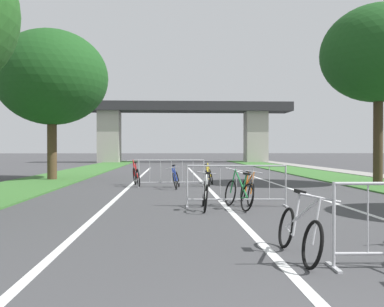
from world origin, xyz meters
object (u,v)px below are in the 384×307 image
Objects in this scene: bicycle_red_0 at (136,176)px; bicycle_white_7 at (205,194)px; crowd_barrier_third at (171,173)px; tree_left_oak_near at (52,78)px; bicycle_yellow_2 at (209,177)px; bicycle_blue_3 at (176,179)px; bicycle_green_4 at (239,193)px; tree_right_pine_far at (378,54)px; bicycle_orange_6 at (247,190)px; bicycle_silver_8 at (299,232)px; crowd_barrier_second at (236,186)px.

bicycle_white_7 is (2.18, -6.52, -0.02)m from bicycle_red_0.
bicycle_red_0 reaches higher than bicycle_white_7.
tree_left_oak_near is at bearing 145.71° from crowd_barrier_third.
tree_left_oak_near reaches higher than crowd_barrier_third.
crowd_barrier_third is (5.56, -3.79, -4.25)m from tree_left_oak_near.
crowd_barrier_third is 1.62m from bicycle_yellow_2.
bicycle_yellow_2 is 1.00× the size of bicycle_blue_3.
bicycle_green_4 is (7.18, -9.67, -4.40)m from tree_left_oak_near.
tree_right_pine_far reaches higher than tree_left_oak_near.
bicycle_orange_6 is at bearing 43.40° from bicycle_white_7.
crowd_barrier_third is at bearing -66.26° from bicycle_blue_3.
bicycle_orange_6 is at bearing -72.39° from bicycle_yellow_2.
bicycle_red_0 is at bearing -28.33° from bicycle_blue_3.
bicycle_green_4 is (1.46, -5.35, 0.02)m from bicycle_blue_3.
tree_right_pine_far is 10.91m from bicycle_white_7.
tree_left_oak_near is 7.95m from crowd_barrier_third.
bicycle_green_4 is 4.59m from bicycle_silver_8.
bicycle_green_4 is 1.02m from bicycle_orange_6.
bicycle_orange_6 is at bearing 56.84° from crowd_barrier_second.
bicycle_red_0 is (-1.39, 0.55, -0.14)m from crowd_barrier_third.
crowd_barrier_third is 1.50× the size of bicycle_white_7.
crowd_barrier_third is at bearing -34.29° from tree_left_oak_near.
bicycle_red_0 is at bearing -75.12° from bicycle_silver_8.
crowd_barrier_third is at bearing -68.78° from bicycle_orange_6.
crowd_barrier_second is 5.75m from crowd_barrier_third.
bicycle_white_7 is at bearing 172.72° from bicycle_green_4.
bicycle_green_4 is at bearing -90.06° from bicycle_silver_8.
tree_left_oak_near reaches higher than bicycle_blue_3.
crowd_barrier_third is 10.60m from bicycle_silver_8.
bicycle_red_0 is 11.43m from bicycle_silver_8.
bicycle_green_4 is 0.83m from bicycle_white_7.
bicycle_red_0 reaches higher than bicycle_silver_8.
bicycle_yellow_2 is (-6.76, 0.27, -4.89)m from tree_right_pine_far.
crowd_barrier_second is 1.60× the size of bicycle_blue_3.
tree_right_pine_far is at bearing -14.08° from tree_left_oak_near.
bicycle_white_7 is (0.63, -5.44, 0.02)m from bicycle_blue_3.
tree_left_oak_near is 3.96× the size of bicycle_red_0.
crowd_barrier_second is (7.18, -9.30, -4.25)m from tree_left_oak_near.
tree_left_oak_near is 12.36m from bicycle_orange_6.
bicycle_green_4 is at bearing -53.41° from tree_left_oak_near.
bicycle_blue_3 is 4.77m from bicycle_orange_6.
bicycle_silver_8 reaches higher than bicycle_orange_6.
bicycle_silver_8 is at bearing -76.39° from bicycle_white_7.
crowd_barrier_third is 5.33m from bicycle_orange_6.
bicycle_silver_8 is at bearing 85.61° from bicycle_orange_6.
tree_right_pine_far is 4.26× the size of bicycle_green_4.
crowd_barrier_second is at bearing 76.05° from bicycle_green_4.
bicycle_green_4 is (3.01, -6.43, -0.02)m from bicycle_red_0.
bicycle_blue_3 is 0.94× the size of bicycle_white_7.
tree_right_pine_far is at bearing 42.83° from bicycle_white_7.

